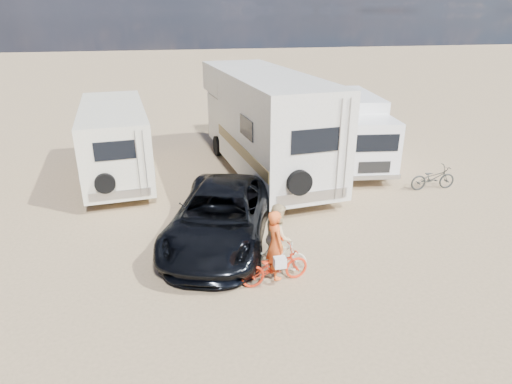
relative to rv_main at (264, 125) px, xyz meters
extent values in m
plane|color=tan|center=(-0.46, -6.76, -2.00)|extent=(140.00, 140.00, 0.00)
imported|color=black|center=(-2.49, -5.52, -1.21)|extent=(4.28, 6.23, 1.58)
imported|color=red|center=(-1.50, -7.89, -1.55)|extent=(1.80, 0.86, 0.91)
imported|color=beige|center=(-1.31, -7.44, -1.56)|extent=(1.52, 0.70, 0.88)
imported|color=orange|center=(-1.50, -7.89, -1.13)|extent=(0.51, 0.70, 1.75)
imported|color=#CFB480|center=(-1.31, -7.44, -1.15)|extent=(0.80, 0.95, 1.71)
imported|color=#292C29|center=(5.74, -3.15, -1.55)|extent=(1.74, 0.64, 0.91)
cube|color=#245185|center=(-2.27, -2.72, -1.79)|extent=(0.57, 0.43, 0.43)
cube|color=#976F57|center=(0.84, -2.67, -1.84)|extent=(0.46, 0.46, 0.33)
camera|label=1|loc=(-3.82, -16.77, 4.20)|focal=30.85mm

